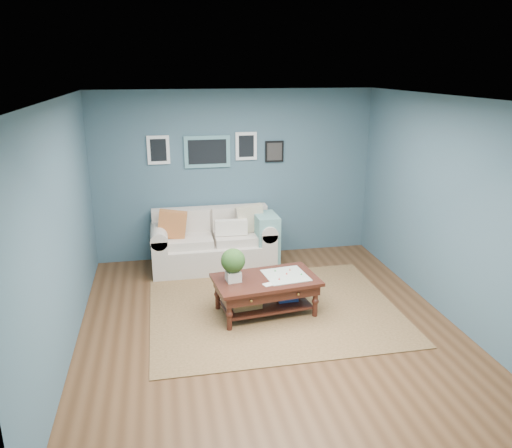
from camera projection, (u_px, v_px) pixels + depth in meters
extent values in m
plane|color=brown|center=(268.00, 325.00, 6.10)|extent=(5.00, 5.00, 0.00)
plane|color=white|center=(270.00, 98.00, 5.29)|extent=(5.00, 5.00, 0.00)
cube|color=#405C67|center=(235.00, 175.00, 8.03)|extent=(4.50, 0.02, 2.70)
cube|color=#405C67|center=(349.00, 327.00, 3.35)|extent=(4.50, 0.02, 2.70)
cube|color=#405C67|center=(62.00, 232.00, 5.28)|extent=(0.02, 5.00, 2.70)
cube|color=#405C67|center=(448.00, 209.00, 6.11)|extent=(0.02, 5.00, 2.70)
cube|color=#5A9097|center=(207.00, 152.00, 7.81)|extent=(0.72, 0.03, 0.50)
cube|color=black|center=(207.00, 152.00, 7.79)|extent=(0.60, 0.01, 0.38)
cube|color=white|center=(158.00, 150.00, 7.65)|extent=(0.34, 0.03, 0.44)
cube|color=white|center=(246.00, 146.00, 7.90)|extent=(0.34, 0.03, 0.44)
cube|color=black|center=(274.00, 151.00, 8.02)|extent=(0.30, 0.03, 0.34)
cube|color=brown|center=(274.00, 310.00, 6.48)|extent=(3.16, 2.53, 0.01)
cube|color=beige|center=(213.00, 255.00, 7.82)|extent=(1.40, 0.87, 0.41)
cube|color=beige|center=(210.00, 221.00, 8.00)|extent=(1.83, 0.22, 0.47)
cube|color=beige|center=(160.00, 252.00, 7.64)|extent=(0.24, 0.87, 0.61)
cube|color=beige|center=(264.00, 245.00, 7.94)|extent=(0.24, 0.87, 0.61)
cylinder|color=beige|center=(159.00, 233.00, 7.55)|extent=(0.26, 0.87, 0.26)
cylinder|color=beige|center=(264.00, 227.00, 7.85)|extent=(0.26, 0.87, 0.26)
cube|color=beige|center=(189.00, 241.00, 7.61)|extent=(0.71, 0.55, 0.13)
cube|color=beige|center=(237.00, 238.00, 7.75)|extent=(0.71, 0.55, 0.13)
cube|color=beige|center=(187.00, 221.00, 7.80)|extent=(0.71, 0.12, 0.35)
cube|color=beige|center=(234.00, 218.00, 7.94)|extent=(0.71, 0.12, 0.35)
cube|color=#D6562B|center=(172.00, 224.00, 7.49)|extent=(0.48, 0.17, 0.47)
cube|color=beige|center=(250.00, 218.00, 7.78)|extent=(0.47, 0.18, 0.45)
cube|color=silver|center=(231.00, 227.00, 7.64)|extent=(0.49, 0.12, 0.24)
cube|color=#6EA398|center=(266.00, 239.00, 7.78)|extent=(0.34, 0.54, 0.79)
cube|color=#32180E|center=(266.00, 280.00, 6.27)|extent=(1.37, 0.90, 0.04)
cube|color=#32180E|center=(266.00, 286.00, 6.29)|extent=(1.27, 0.81, 0.13)
cube|color=#32180E|center=(266.00, 304.00, 6.37)|extent=(1.15, 0.69, 0.03)
sphere|color=gold|center=(251.00, 301.00, 5.89)|extent=(0.03, 0.03, 0.03)
sphere|color=gold|center=(298.00, 294.00, 6.07)|extent=(0.03, 0.03, 0.03)
cylinder|color=#32180E|center=(229.00, 314.00, 5.91)|extent=(0.06, 0.06, 0.44)
cylinder|color=#32180E|center=(315.00, 301.00, 6.24)|extent=(0.06, 0.06, 0.44)
cylinder|color=#32180E|center=(218.00, 294.00, 6.44)|extent=(0.06, 0.06, 0.44)
cylinder|color=#32180E|center=(297.00, 283.00, 6.77)|extent=(0.06, 0.06, 0.44)
cube|color=silver|center=(233.00, 276.00, 6.17)|extent=(0.19, 0.19, 0.13)
sphere|color=#24451A|center=(233.00, 261.00, 6.11)|extent=(0.30, 0.30, 0.30)
cube|color=silver|center=(286.00, 275.00, 6.34)|extent=(0.57, 0.57, 0.01)
cube|color=#A37E42|center=(246.00, 299.00, 6.25)|extent=(0.39, 0.30, 0.21)
cube|color=#264598|center=(287.00, 295.00, 6.46)|extent=(0.28, 0.22, 0.12)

